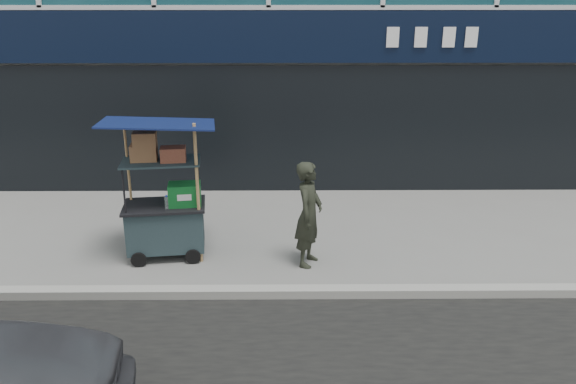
{
  "coord_description": "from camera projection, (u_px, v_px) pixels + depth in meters",
  "views": [
    {
      "loc": [
        0.25,
        -6.46,
        3.6
      ],
      "look_at": [
        0.32,
        1.2,
        0.91
      ],
      "focal_mm": 35.0,
      "sensor_mm": 36.0,
      "label": 1
    }
  ],
  "objects": [
    {
      "name": "vendor_cart",
      "position": [
        166.0,
        209.0,
        7.99
      ],
      "size": [
        1.64,
        1.25,
        2.05
      ],
      "rotation": [
        0.0,
        0.0,
        0.12
      ],
      "color": "#1B2B2E",
      "rests_on": "ground"
    },
    {
      "name": "ground",
      "position": [
        264.0,
        289.0,
        7.29
      ],
      "size": [
        80.0,
        80.0,
        0.0
      ],
      "primitive_type": "plane",
      "color": "slate",
      "rests_on": "ground"
    },
    {
      "name": "curb",
      "position": [
        264.0,
        292.0,
        7.08
      ],
      "size": [
        80.0,
        0.18,
        0.12
      ],
      "primitive_type": "cube",
      "color": "gray",
      "rests_on": "ground"
    },
    {
      "name": "vendor_man",
      "position": [
        309.0,
        214.0,
        7.74
      ],
      "size": [
        0.52,
        0.63,
        1.5
      ],
      "primitive_type": "imported",
      "rotation": [
        0.0,
        0.0,
        1.23
      ],
      "color": "black",
      "rests_on": "ground"
    }
  ]
}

